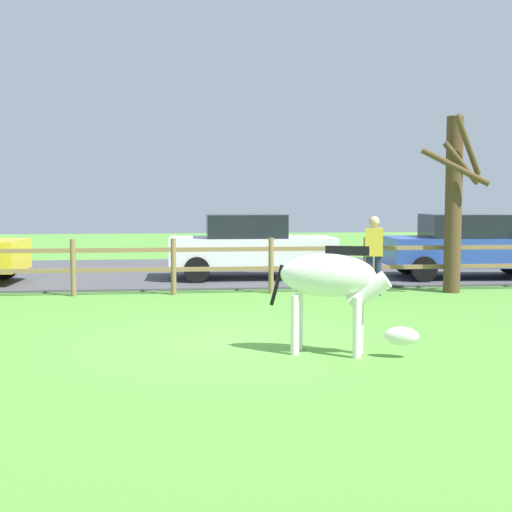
{
  "coord_description": "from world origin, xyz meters",
  "views": [
    {
      "loc": [
        -0.67,
        -9.9,
        2.04
      ],
      "look_at": [
        0.57,
        1.5,
        1.09
      ],
      "focal_mm": 50.28,
      "sensor_mm": 36.0,
      "label": 1
    }
  ],
  "objects_px": {
    "parked_car_blue": "(468,245)",
    "visitor_near_fence": "(374,252)",
    "zebra": "(334,283)",
    "parked_car_white": "(250,246)",
    "bare_tree": "(454,200)"
  },
  "relations": [
    {
      "from": "zebra",
      "to": "visitor_near_fence",
      "type": "height_order",
      "value": "visitor_near_fence"
    },
    {
      "from": "zebra",
      "to": "parked_car_white",
      "type": "xyz_separation_m",
      "value": [
        -0.24,
        8.37,
        -0.08
      ]
    },
    {
      "from": "parked_car_white",
      "to": "parked_car_blue",
      "type": "relative_size",
      "value": 0.98
    },
    {
      "from": "zebra",
      "to": "parked_car_white",
      "type": "distance_m",
      "value": 8.37
    },
    {
      "from": "bare_tree",
      "to": "visitor_near_fence",
      "type": "height_order",
      "value": "bare_tree"
    },
    {
      "from": "parked_car_blue",
      "to": "visitor_near_fence",
      "type": "xyz_separation_m",
      "value": [
        -3.07,
        -2.51,
        0.06
      ]
    },
    {
      "from": "zebra",
      "to": "parked_car_blue",
      "type": "bearing_deg",
      "value": 57.09
    },
    {
      "from": "parked_car_blue",
      "to": "parked_car_white",
      "type": "bearing_deg",
      "value": 174.56
    },
    {
      "from": "zebra",
      "to": "parked_car_blue",
      "type": "xyz_separation_m",
      "value": [
        5.09,
        7.86,
        -0.08
      ]
    },
    {
      "from": "parked_car_blue",
      "to": "visitor_near_fence",
      "type": "relative_size",
      "value": 2.51
    },
    {
      "from": "bare_tree",
      "to": "parked_car_blue",
      "type": "xyz_separation_m",
      "value": [
        1.28,
        2.26,
        -1.13
      ]
    },
    {
      "from": "parked_car_white",
      "to": "visitor_near_fence",
      "type": "relative_size",
      "value": 2.45
    },
    {
      "from": "visitor_near_fence",
      "to": "parked_car_blue",
      "type": "bearing_deg",
      "value": 39.24
    },
    {
      "from": "visitor_near_fence",
      "to": "bare_tree",
      "type": "bearing_deg",
      "value": 8.07
    },
    {
      "from": "parked_car_white",
      "to": "zebra",
      "type": "bearing_deg",
      "value": -88.33
    }
  ]
}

